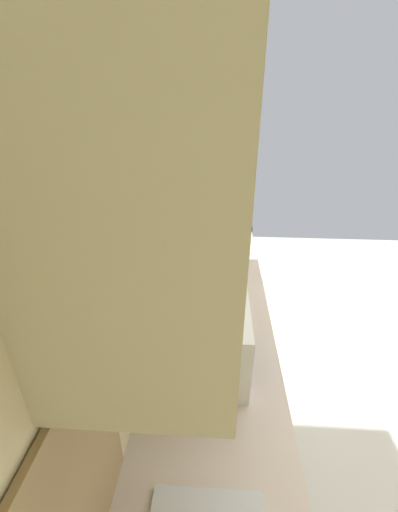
% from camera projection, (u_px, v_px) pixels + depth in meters
% --- Properties ---
extents(wall_back, '(3.89, 0.12, 2.81)m').
position_uv_depth(wall_back, '(152.00, 218.00, 1.75)').
color(wall_back, beige).
rests_on(wall_back, ground_plane).
extents(counter_run, '(3.02, 0.62, 0.90)m').
position_uv_depth(counter_run, '(212.00, 399.00, 1.84)').
color(counter_run, beige).
rests_on(counter_run, ground_plane).
extents(upper_cabinets, '(1.87, 0.34, 0.60)m').
position_uv_depth(upper_cabinets, '(186.00, 151.00, 1.22)').
color(upper_cabinets, beige).
extents(oven_range, '(0.63, 0.63, 1.08)m').
position_uv_depth(oven_range, '(218.00, 254.00, 3.45)').
color(oven_range, black).
rests_on(oven_range, ground_plane).
extents(microwave, '(0.46, 0.35, 0.32)m').
position_uv_depth(microwave, '(209.00, 334.00, 1.43)').
color(microwave, white).
rests_on(microwave, counter_run).
extents(bowl, '(0.13, 0.13, 0.05)m').
position_uv_depth(bowl, '(220.00, 302.00, 1.87)').
color(bowl, silver).
rests_on(bowl, counter_run).
extents(kettle, '(0.16, 0.12, 0.16)m').
position_uv_depth(kettle, '(221.00, 250.00, 2.39)').
color(kettle, red).
rests_on(kettle, counter_run).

